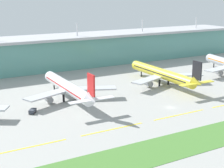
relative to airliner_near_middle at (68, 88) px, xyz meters
name	(u,v)px	position (x,y,z in m)	size (l,w,h in m)	color
ground_plane	(170,108)	(37.10, -34.98, -6.45)	(600.00, 600.00, 0.00)	#9E9E99
terminal_building	(74,50)	(37.10, 76.66, 5.13)	(288.00, 34.00, 31.75)	#5B9E93
airliner_near_middle	(68,88)	(0.00, 0.00, 0.00)	(48.79, 63.08, 18.90)	white
airliner_far_middle	(163,74)	(59.78, 0.79, 0.00)	(48.79, 66.65, 18.90)	yellow
taxiway_stripe_west	(29,147)	(-33.90, -44.97, -6.43)	(28.00, 0.70, 0.04)	yellow
taxiway_stripe_mid_west	(113,129)	(0.10, -44.97, -6.43)	(28.00, 0.70, 0.04)	yellow
taxiway_stripe_centre	(179,115)	(34.10, -44.97, -6.43)	(28.00, 0.70, 0.04)	yellow
pushback_tug	(33,111)	(-21.88, -10.59, -5.35)	(4.49, 4.98, 1.85)	#333842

